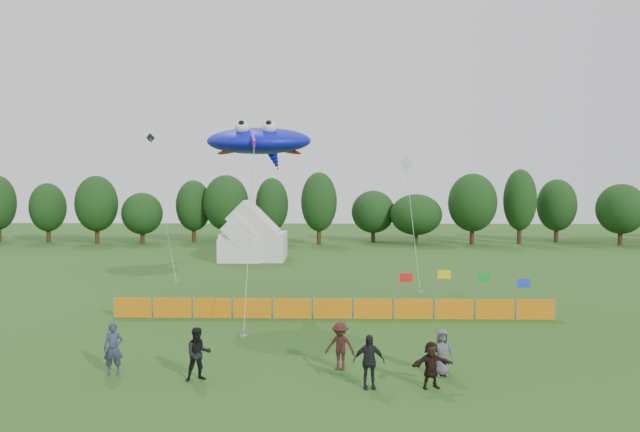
{
  "coord_description": "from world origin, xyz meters",
  "views": [
    {
      "loc": [
        0.6,
        -20.02,
        6.56
      ],
      "look_at": [
        0.0,
        6.0,
        5.2
      ],
      "focal_mm": 32.0,
      "sensor_mm": 36.0,
      "label": 1
    }
  ],
  "objects_px": {
    "tent_right": "(254,237)",
    "stingray_kite": "(260,142)",
    "spectator_b": "(198,354)",
    "spectator_e": "(442,352)",
    "tent_left": "(242,242)",
    "spectator_a": "(113,349)",
    "spectator_d": "(369,361)",
    "spectator_c": "(340,346)",
    "spectator_f": "(431,365)",
    "barrier_fence": "(333,308)"
  },
  "relations": [
    {
      "from": "spectator_f",
      "to": "spectator_e",
      "type": "bearing_deg",
      "value": 51.27
    },
    {
      "from": "barrier_fence",
      "to": "spectator_d",
      "type": "xyz_separation_m",
      "value": [
        1.18,
        -9.74,
        0.38
      ]
    },
    {
      "from": "barrier_fence",
      "to": "stingray_kite",
      "type": "bearing_deg",
      "value": 140.26
    },
    {
      "from": "barrier_fence",
      "to": "tent_left",
      "type": "bearing_deg",
      "value": 110.22
    },
    {
      "from": "stingray_kite",
      "to": "spectator_a",
      "type": "bearing_deg",
      "value": -107.17
    },
    {
      "from": "spectator_a",
      "to": "spectator_d",
      "type": "distance_m",
      "value": 8.89
    },
    {
      "from": "spectator_a",
      "to": "spectator_c",
      "type": "relative_size",
      "value": 1.07
    },
    {
      "from": "spectator_e",
      "to": "tent_left",
      "type": "bearing_deg",
      "value": 107.42
    },
    {
      "from": "spectator_d",
      "to": "spectator_b",
      "type": "bearing_deg",
      "value": 170.52
    },
    {
      "from": "barrier_fence",
      "to": "spectator_a",
      "type": "distance_m",
      "value": 11.5
    },
    {
      "from": "tent_right",
      "to": "barrier_fence",
      "type": "xyz_separation_m",
      "value": [
        7.02,
        -22.43,
        -1.52
      ]
    },
    {
      "from": "stingray_kite",
      "to": "spectator_d",
      "type": "bearing_deg",
      "value": -68.45
    },
    {
      "from": "tent_left",
      "to": "spectator_c",
      "type": "relative_size",
      "value": 2.21
    },
    {
      "from": "spectator_d",
      "to": "spectator_c",
      "type": "bearing_deg",
      "value": 112.85
    },
    {
      "from": "spectator_e",
      "to": "spectator_b",
      "type": "bearing_deg",
      "value": -179.2
    },
    {
      "from": "spectator_b",
      "to": "spectator_f",
      "type": "xyz_separation_m",
      "value": [
        7.74,
        -0.58,
        -0.14
      ]
    },
    {
      "from": "tent_left",
      "to": "barrier_fence",
      "type": "relative_size",
      "value": 0.17
    },
    {
      "from": "tent_right",
      "to": "spectator_c",
      "type": "bearing_deg",
      "value": -76.47
    },
    {
      "from": "spectator_e",
      "to": "spectator_f",
      "type": "relative_size",
      "value": 1.06
    },
    {
      "from": "barrier_fence",
      "to": "spectator_c",
      "type": "xyz_separation_m",
      "value": [
        0.28,
        -7.89,
        0.35
      ]
    },
    {
      "from": "spectator_d",
      "to": "tent_right",
      "type": "bearing_deg",
      "value": 101.04
    },
    {
      "from": "tent_right",
      "to": "spectator_e",
      "type": "relative_size",
      "value": 3.51
    },
    {
      "from": "spectator_a",
      "to": "spectator_e",
      "type": "relative_size",
      "value": 1.13
    },
    {
      "from": "spectator_c",
      "to": "spectator_f",
      "type": "bearing_deg",
      "value": -15.12
    },
    {
      "from": "spectator_d",
      "to": "spectator_f",
      "type": "distance_m",
      "value": 2.03
    },
    {
      "from": "tent_right",
      "to": "stingray_kite",
      "type": "xyz_separation_m",
      "value": [
        3.05,
        -19.13,
        6.97
      ]
    },
    {
      "from": "spectator_b",
      "to": "spectator_d",
      "type": "distance_m",
      "value": 5.75
    },
    {
      "from": "spectator_e",
      "to": "spectator_f",
      "type": "bearing_deg",
      "value": -118.49
    },
    {
      "from": "spectator_b",
      "to": "spectator_c",
      "type": "height_order",
      "value": "spectator_b"
    },
    {
      "from": "tent_left",
      "to": "spectator_f",
      "type": "relative_size",
      "value": 2.48
    },
    {
      "from": "tent_right",
      "to": "stingray_kite",
      "type": "relative_size",
      "value": 0.4
    },
    {
      "from": "tent_left",
      "to": "stingray_kite",
      "type": "xyz_separation_m",
      "value": [
        4.04,
        -18.43,
        7.31
      ]
    },
    {
      "from": "tent_right",
      "to": "spectator_f",
      "type": "xyz_separation_m",
      "value": [
        10.23,
        -32.12,
        -1.26
      ]
    },
    {
      "from": "spectator_a",
      "to": "stingray_kite",
      "type": "relative_size",
      "value": 0.13
    },
    {
      "from": "barrier_fence",
      "to": "spectator_e",
      "type": "xyz_separation_m",
      "value": [
        3.79,
        -8.42,
        0.31
      ]
    },
    {
      "from": "tent_left",
      "to": "tent_right",
      "type": "height_order",
      "value": "tent_right"
    },
    {
      "from": "spectator_c",
      "to": "spectator_e",
      "type": "relative_size",
      "value": 1.06
    },
    {
      "from": "spectator_a",
      "to": "spectator_d",
      "type": "xyz_separation_m",
      "value": [
        8.82,
        -1.15,
        -0.03
      ]
    },
    {
      "from": "tent_right",
      "to": "spectator_a",
      "type": "bearing_deg",
      "value": -91.14
    },
    {
      "from": "spectator_a",
      "to": "spectator_f",
      "type": "bearing_deg",
      "value": -14.94
    },
    {
      "from": "tent_left",
      "to": "spectator_f",
      "type": "bearing_deg",
      "value": -70.36
    },
    {
      "from": "spectator_a",
      "to": "spectator_f",
      "type": "height_order",
      "value": "spectator_a"
    },
    {
      "from": "spectator_a",
      "to": "spectator_f",
      "type": "distance_m",
      "value": 10.9
    },
    {
      "from": "spectator_e",
      "to": "stingray_kite",
      "type": "height_order",
      "value": "stingray_kite"
    },
    {
      "from": "spectator_d",
      "to": "stingray_kite",
      "type": "height_order",
      "value": "stingray_kite"
    },
    {
      "from": "tent_right",
      "to": "spectator_b",
      "type": "relative_size",
      "value": 3.15
    },
    {
      "from": "spectator_b",
      "to": "spectator_f",
      "type": "distance_m",
      "value": 7.76
    },
    {
      "from": "spectator_b",
      "to": "stingray_kite",
      "type": "xyz_separation_m",
      "value": [
        0.57,
        12.41,
        8.09
      ]
    },
    {
      "from": "spectator_a",
      "to": "spectator_b",
      "type": "bearing_deg",
      "value": -18.77
    },
    {
      "from": "tent_left",
      "to": "stingray_kite",
      "type": "bearing_deg",
      "value": -77.65
    }
  ]
}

